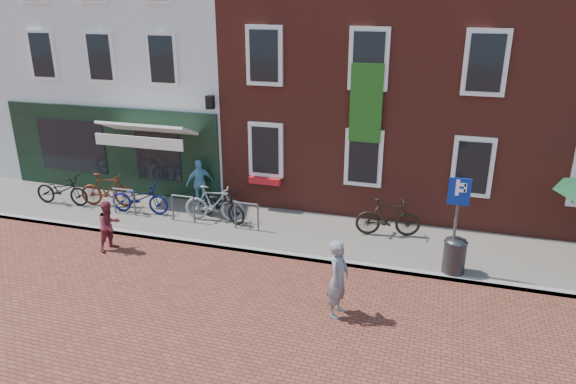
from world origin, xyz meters
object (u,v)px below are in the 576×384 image
(bicycle_1, at_px, (108,190))
(litter_bin, at_px, (455,253))
(woman, at_px, (338,279))
(boy, at_px, (109,226))
(bicycle_3, at_px, (214,203))
(bicycle_5, at_px, (388,217))
(bicycle_0, at_px, (62,190))
(parking_sign, at_px, (457,210))
(bicycle_2, at_px, (140,198))
(cafe_person, at_px, (200,183))
(bicycle_4, at_px, (221,205))

(bicycle_1, bearing_deg, litter_bin, -107.25)
(woman, xyz_separation_m, boy, (-6.45, 1.32, -0.18))
(litter_bin, xyz_separation_m, bicycle_3, (-6.85, 1.25, 0.03))
(woman, xyz_separation_m, bicycle_5, (0.56, 4.13, -0.23))
(woman, relative_size, bicycle_0, 0.94)
(litter_bin, distance_m, bicycle_0, 12.12)
(parking_sign, height_order, woman, parking_sign)
(woman, bearing_deg, bicycle_3, 59.52)
(boy, height_order, bicycle_2, boy)
(parking_sign, relative_size, bicycle_2, 1.31)
(woman, height_order, cafe_person, woman)
(bicycle_0, bearing_deg, bicycle_3, -90.42)
(woman, distance_m, boy, 6.58)
(cafe_person, distance_m, bicycle_4, 1.48)
(litter_bin, xyz_separation_m, bicycle_1, (-10.58, 1.36, 0.03))
(bicycle_2, bearing_deg, woman, -122.27)
(boy, height_order, bicycle_1, boy)
(litter_bin, relative_size, bicycle_5, 0.55)
(cafe_person, distance_m, bicycle_3, 1.41)
(litter_bin, distance_m, bicycle_2, 9.35)
(woman, relative_size, boy, 1.26)
(litter_bin, relative_size, bicycle_1, 0.55)
(boy, bearing_deg, bicycle_1, 53.93)
(litter_bin, height_order, bicycle_4, litter_bin)
(bicycle_3, bearing_deg, cafe_person, 35.27)
(litter_bin, relative_size, boy, 0.71)
(litter_bin, distance_m, woman, 3.41)
(cafe_person, xyz_separation_m, bicycle_0, (-4.27, -1.23, -0.27))
(woman, height_order, bicycle_1, woman)
(bicycle_0, distance_m, bicycle_1, 1.52)
(parking_sign, height_order, bicycle_5, parking_sign)
(litter_bin, xyz_separation_m, cafe_person, (-7.80, 2.27, 0.25))
(bicycle_2, bearing_deg, bicycle_1, 74.81)
(litter_bin, distance_m, bicycle_4, 6.82)
(bicycle_3, xyz_separation_m, bicycle_5, (5.06, 0.43, 0.00))
(woman, height_order, bicycle_3, woman)
(parking_sign, bearing_deg, bicycle_3, 169.04)
(parking_sign, relative_size, boy, 1.76)
(boy, bearing_deg, litter_bin, -64.29)
(bicycle_0, relative_size, bicycle_1, 1.03)
(litter_bin, height_order, bicycle_1, bicycle_1)
(parking_sign, height_order, boy, parking_sign)
(bicycle_1, bearing_deg, bicycle_3, -101.53)
(litter_bin, relative_size, bicycle_3, 0.55)
(cafe_person, relative_size, bicycle_5, 0.84)
(bicycle_3, xyz_separation_m, bicycle_4, (0.17, 0.09, -0.05))
(boy, xyz_separation_m, bicycle_2, (-0.49, 2.26, -0.10))
(bicycle_4, bearing_deg, bicycle_2, 113.86)
(bicycle_2, height_order, bicycle_3, bicycle_3)
(parking_sign, height_order, bicycle_3, parking_sign)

